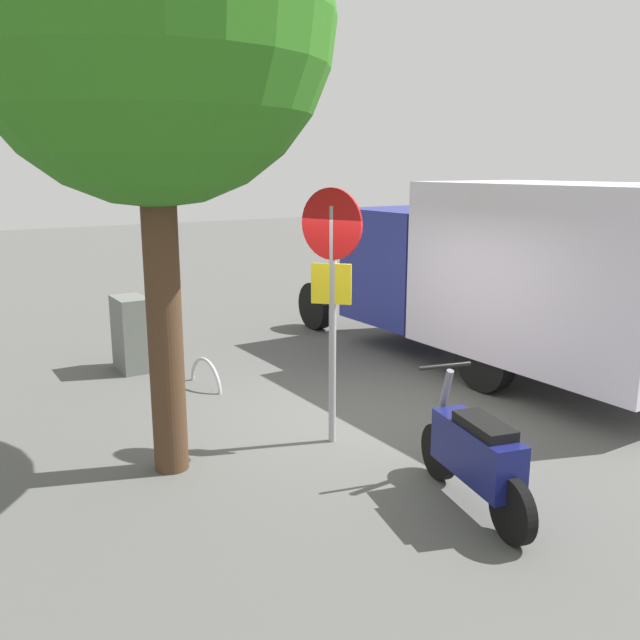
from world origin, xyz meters
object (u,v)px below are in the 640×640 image
at_px(bike_rack_hoop, 206,387).
at_px(utility_cabinet, 132,334).
at_px(motorcycle, 475,455).
at_px(box_truck_near, 507,268).
at_px(street_tree, 149,19).
at_px(stop_sign, 332,277).

bearing_deg(bike_rack_hoop, utility_cabinet, 24.04).
bearing_deg(bike_rack_hoop, motorcycle, -171.27).
height_order(box_truck_near, bike_rack_hoop, box_truck_near).
height_order(street_tree, bike_rack_hoop, street_tree).
xyz_separation_m(motorcycle, stop_sign, (1.98, 0.25, 1.36)).
relative_size(motorcycle, stop_sign, 0.63).
relative_size(box_truck_near, bike_rack_hoop, 8.45).
bearing_deg(motorcycle, stop_sign, 20.54).
bearing_deg(utility_cabinet, bike_rack_hoop, -155.96).
distance_m(motorcycle, utility_cabinet, 6.07).
bearing_deg(street_tree, stop_sign, -99.30).
xyz_separation_m(stop_sign, utility_cabinet, (3.94, 1.06, -1.32)).
xyz_separation_m(box_truck_near, street_tree, (-0.64, 5.49, 2.75)).
height_order(stop_sign, utility_cabinet, stop_sign).
distance_m(box_truck_near, utility_cabinet, 5.73).
xyz_separation_m(stop_sign, bike_rack_hoop, (2.57, 0.45, -1.88)).
relative_size(motorcycle, bike_rack_hoop, 2.10).
relative_size(box_truck_near, utility_cabinet, 6.35).
xyz_separation_m(box_truck_near, utility_cabinet, (3.01, 4.77, -1.01)).
relative_size(box_truck_near, stop_sign, 2.54).
bearing_deg(street_tree, utility_cabinet, -11.09).
bearing_deg(box_truck_near, bike_rack_hoop, 67.97).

